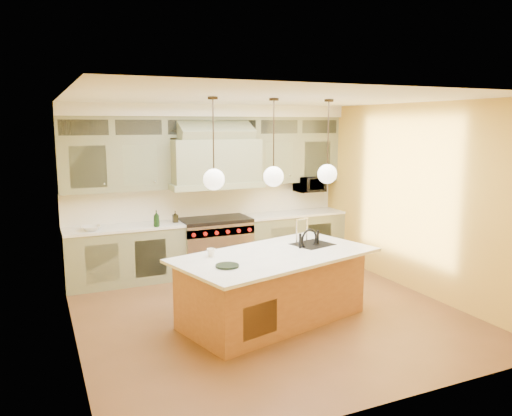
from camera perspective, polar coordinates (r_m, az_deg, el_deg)
name	(u,v)px	position (r m, az deg, el deg)	size (l,w,h in m)	color
floor	(268,313)	(7.05, 1.35, -11.88)	(5.00, 5.00, 0.00)	brown
ceiling	(269,99)	(6.57, 1.45, 12.38)	(5.00, 5.00, 0.00)	white
wall_back	(208,188)	(8.95, -5.53, 2.31)	(5.00, 5.00, 0.00)	gold
wall_front	(390,254)	(4.58, 15.07, -5.07)	(5.00, 5.00, 0.00)	gold
wall_left	(69,225)	(6.03, -20.57, -1.84)	(5.00, 5.00, 0.00)	gold
wall_right	(415,198)	(8.05, 17.68, 1.07)	(5.00, 5.00, 0.00)	gold
back_cabinetry	(213,191)	(8.70, -4.96, 1.98)	(5.00, 0.77, 2.90)	gray
range	(215,245)	(8.80, -4.68, -4.20)	(1.20, 0.74, 0.96)	silver
kitchen_island	(273,286)	(6.66, 1.98, -8.88)	(2.87, 2.00, 1.35)	brown
counter_stool	(316,266)	(6.88, 6.89, -6.64)	(0.50, 0.50, 1.17)	black
microwave	(310,184)	(9.53, 6.15, 2.75)	(0.54, 0.37, 0.30)	black
oil_bottle_a	(156,219)	(8.18, -11.31, -1.20)	(0.10, 0.10, 0.27)	black
oil_bottle_b	(175,217)	(8.49, -9.21, -0.99)	(0.09, 0.09, 0.19)	black
fruit_bowl	(91,228)	(8.19, -18.34, -2.19)	(0.30, 0.30, 0.07)	silver
cup	(211,253)	(6.36, -5.14, -5.10)	(0.11, 0.11, 0.10)	white
pendant_left	(214,177)	(6.04, -4.83, 3.55)	(0.26, 0.26, 1.11)	#2D2319
pendant_center	(273,174)	(6.35, 2.01, 3.88)	(0.26, 0.26, 1.11)	#2D2319
pendant_right	(327,172)	(6.74, 8.15, 4.12)	(0.26, 0.26, 1.11)	#2D2319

